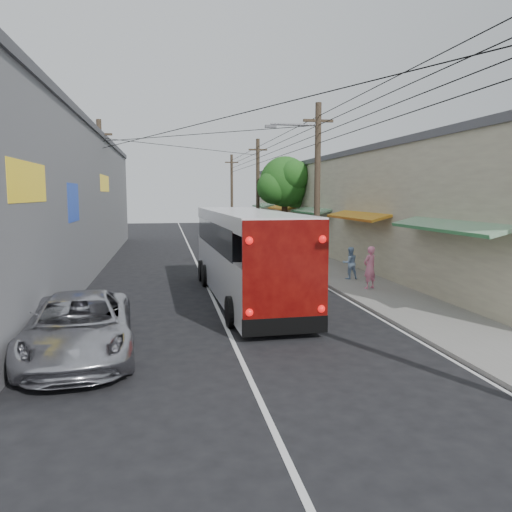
# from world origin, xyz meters

# --- Properties ---
(ground) EXTENTS (120.00, 120.00, 0.00)m
(ground) POSITION_xyz_m (0.00, 0.00, 0.00)
(ground) COLOR black
(ground) RESTS_ON ground
(sidewalk) EXTENTS (3.00, 80.00, 0.12)m
(sidewalk) POSITION_xyz_m (6.50, 20.00, 0.06)
(sidewalk) COLOR slate
(sidewalk) RESTS_ON ground
(building_right) EXTENTS (7.09, 40.00, 6.25)m
(building_right) POSITION_xyz_m (10.99, 22.00, 3.15)
(building_right) COLOR beige
(building_right) RESTS_ON ground
(building_left) EXTENTS (7.20, 36.00, 7.25)m
(building_left) POSITION_xyz_m (-8.50, 18.00, 3.65)
(building_left) COLOR slate
(building_left) RESTS_ON ground
(utility_poles) EXTENTS (11.80, 45.28, 8.00)m
(utility_poles) POSITION_xyz_m (3.13, 20.33, 4.13)
(utility_poles) COLOR #473828
(utility_poles) RESTS_ON ground
(street_tree) EXTENTS (4.40, 4.00, 6.60)m
(street_tree) POSITION_xyz_m (6.87, 26.02, 4.67)
(street_tree) COLOR #3F2B19
(street_tree) RESTS_ON ground
(coach_bus) EXTENTS (2.93, 11.48, 3.29)m
(coach_bus) POSITION_xyz_m (1.20, 9.10, 1.70)
(coach_bus) COLOR white
(coach_bus) RESTS_ON ground
(jeepney) EXTENTS (2.95, 5.57, 1.49)m
(jeepney) POSITION_xyz_m (-3.80, 3.02, 0.75)
(jeepney) COLOR silver
(jeepney) RESTS_ON ground
(parked_suv) EXTENTS (3.00, 5.87, 1.63)m
(parked_suv) POSITION_xyz_m (3.89, 15.17, 0.82)
(parked_suv) COLOR gray
(parked_suv) RESTS_ON ground
(parked_car_mid) EXTENTS (2.26, 4.89, 1.62)m
(parked_car_mid) POSITION_xyz_m (4.60, 23.33, 0.81)
(parked_car_mid) COLOR #28292D
(parked_car_mid) RESTS_ON ground
(parked_car_far) EXTENTS (1.96, 4.59, 1.47)m
(parked_car_far) POSITION_xyz_m (3.80, 30.35, 0.74)
(parked_car_far) COLOR black
(parked_car_far) RESTS_ON ground
(pedestrian_near) EXTENTS (0.74, 0.63, 1.71)m
(pedestrian_near) POSITION_xyz_m (6.35, 9.47, 0.98)
(pedestrian_near) COLOR pink
(pedestrian_near) RESTS_ON sidewalk
(pedestrian_far) EXTENTS (0.72, 0.57, 1.44)m
(pedestrian_far) POSITION_xyz_m (6.40, 11.80, 0.84)
(pedestrian_far) COLOR #98B7DD
(pedestrian_far) RESTS_ON sidewalk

